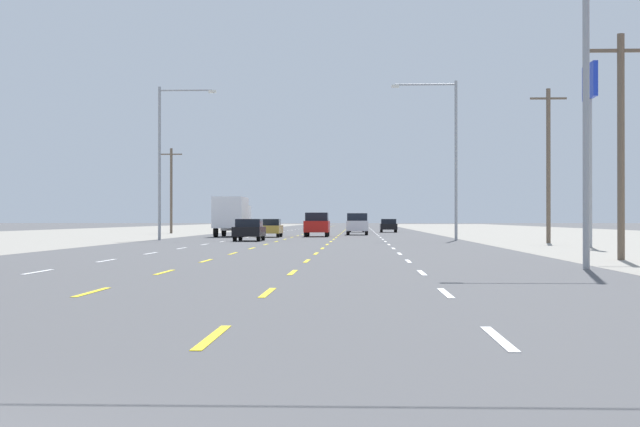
{
  "coord_description": "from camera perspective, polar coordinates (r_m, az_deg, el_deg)",
  "views": [
    {
      "loc": [
        3.55,
        -5.38,
        1.46
      ],
      "look_at": [
        0.36,
        77.4,
        1.91
      ],
      "focal_mm": 56.79,
      "sensor_mm": 36.0,
      "label": 1
    }
  ],
  "objects": [
    {
      "name": "box_truck_far_left_mid",
      "position": [
        83.17,
        -4.99,
        -0.05
      ],
      "size": [
        2.4,
        7.2,
        3.23
      ],
      "color": "white",
      "rests_on": "ground"
    },
    {
      "name": "pole_sign_right_row_1",
      "position": [
        54.16,
        14.97,
        5.97
      ],
      "size": [
        0.24,
        2.59,
        9.44
      ],
      "color": "gray",
      "rests_on": "ground"
    },
    {
      "name": "sedan_inner_left_near",
      "position": [
        81.06,
        -2.84,
        -0.81
      ],
      "size": [
        1.8,
        4.5,
        1.46
      ],
      "color": "#B28C33",
      "rests_on": "ground"
    },
    {
      "name": "suv_inner_right_far",
      "position": [
        92.43,
        2.11,
        -0.58
      ],
      "size": [
        1.98,
        4.9,
        1.98
      ],
      "color": "silver",
      "rests_on": "ground"
    },
    {
      "name": "utility_pole_right_row_1",
      "position": [
        62.69,
        12.75,
        2.82
      ],
      "size": [
        2.2,
        0.26,
        9.35
      ],
      "color": "brown",
      "rests_on": "ground"
    },
    {
      "name": "utility_pole_right_row_0",
      "position": [
        37.53,
        16.6,
        3.91
      ],
      "size": [
        2.2,
        0.26,
        8.04
      ],
      "color": "brown",
      "rests_on": "ground"
    },
    {
      "name": "streetlight_right_row_0",
      "position": [
        30.54,
        14.11,
        7.56
      ],
      "size": [
        3.75,
        0.26,
        9.82
      ],
      "color": "gray",
      "rests_on": "ground"
    },
    {
      "name": "hatchback_inner_right_farthest",
      "position": [
        111.83,
        2.08,
        -0.66
      ],
      "size": [
        1.72,
        3.9,
        1.54
      ],
      "color": "#4C196B",
      "rests_on": "ground"
    },
    {
      "name": "ground_plane",
      "position": [
        71.48,
        -0.64,
        -1.48
      ],
      "size": [
        572.0,
        572.0,
        0.0
      ],
      "primitive_type": "plane",
      "color": "#4C4C4F"
    },
    {
      "name": "lane_markings",
      "position": [
        109.94,
        0.36,
        -1.07
      ],
      "size": [
        10.64,
        227.6,
        0.01
      ],
      "color": "white",
      "rests_on": "ground"
    },
    {
      "name": "streetlight_left_row_1",
      "position": [
        70.35,
        -8.74,
        3.43
      ],
      "size": [
        4.02,
        0.26,
        10.56
      ],
      "color": "gray",
      "rests_on": "ground"
    },
    {
      "name": "sedan_far_right_farther",
      "position": [
        110.28,
        3.88,
        -0.68
      ],
      "size": [
        1.8,
        4.5,
        1.46
      ],
      "color": "black",
      "rests_on": "ground"
    },
    {
      "name": "utility_pole_left_row_2",
      "position": [
        103.08,
        -8.38,
        1.38
      ],
      "size": [
        2.2,
        0.26,
        8.6
      ],
      "color": "brown",
      "rests_on": "ground"
    },
    {
      "name": "suv_center_turn_midfar",
      "position": [
        83.2,
        -0.17,
        -0.61
      ],
      "size": [
        1.98,
        4.9,
        1.98
      ],
      "color": "red",
      "rests_on": "ground"
    },
    {
      "name": "sedan_inner_left_nearest",
      "position": [
        66.96,
        -4.01,
        -0.91
      ],
      "size": [
        1.8,
        4.5,
        1.46
      ],
      "color": "black",
      "rests_on": "ground"
    },
    {
      "name": "streetlight_right_row_1",
      "position": [
        69.36,
        7.32,
        3.66
      ],
      "size": [
        4.48,
        0.26,
        10.86
      ],
      "color": "gray",
      "rests_on": "ground"
    }
  ]
}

